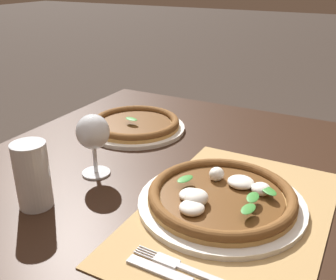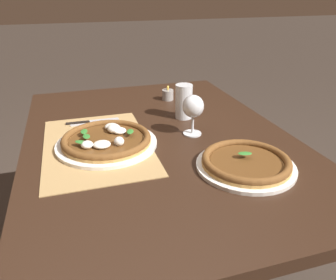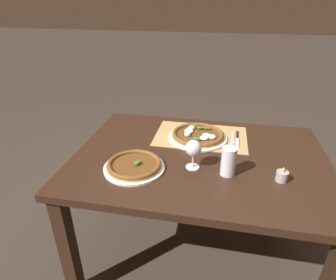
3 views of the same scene
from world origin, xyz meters
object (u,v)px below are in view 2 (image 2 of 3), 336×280
at_px(pint_glass, 184,102).
at_px(wine_glass, 193,108).
at_px(votive_candle, 168,95).
at_px(pizza_far, 246,163).
at_px(knife, 93,121).
at_px(pizza_near, 107,140).
at_px(fork, 96,123).

bearing_deg(pint_glass, wine_glass, -8.32).
xyz_separation_m(wine_glass, votive_candle, (-0.42, 0.03, -0.08)).
distance_m(pizza_far, wine_glass, 0.31).
distance_m(pint_glass, knife, 0.39).
bearing_deg(pizza_far, knife, -140.88).
xyz_separation_m(pizza_near, knife, (-0.24, -0.03, -0.02)).
bearing_deg(wine_glass, pizza_far, 13.22).
relative_size(wine_glass, votive_candle, 2.15).
bearing_deg(wine_glass, votive_candle, 175.78).
height_order(knife, votive_candle, votive_candle).
relative_size(fork, votive_candle, 2.78).
bearing_deg(votive_candle, knife, -63.14).
bearing_deg(pizza_near, votive_candle, 140.45).
bearing_deg(pizza_near, pizza_far, 54.41).
relative_size(pizza_near, wine_glass, 2.29).
xyz_separation_m(pizza_near, votive_candle, (-0.43, 0.36, 0.00)).
relative_size(wine_glass, knife, 0.72).
bearing_deg(pizza_far, wine_glass, -166.78).
relative_size(pint_glass, fork, 0.72).
relative_size(pizza_near, pint_glass, 2.45).
xyz_separation_m(wine_glass, pint_glass, (-0.17, 0.03, -0.04)).
bearing_deg(knife, pizza_far, 39.12).
bearing_deg(votive_candle, pizza_far, 2.92).
bearing_deg(pizza_far, pint_glass, -174.75).
xyz_separation_m(knife, votive_candle, (-0.19, 0.38, 0.02)).
height_order(pizza_near, knife, pizza_near).
bearing_deg(votive_candle, wine_glass, -4.22).
height_order(pizza_far, fork, pizza_far).
bearing_deg(pint_glass, votive_candle, 178.64).
bearing_deg(pizza_far, pizza_near, -125.59).
xyz_separation_m(pizza_near, pint_glass, (-0.18, 0.35, 0.05)).
xyz_separation_m(pizza_near, pizza_far, (0.28, 0.39, -0.00)).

